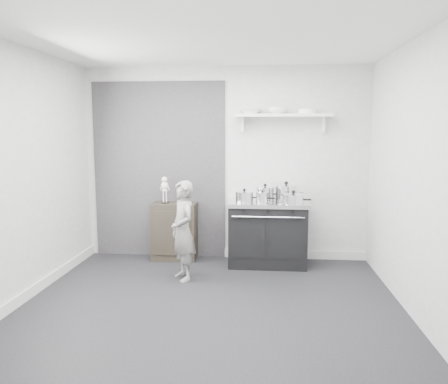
# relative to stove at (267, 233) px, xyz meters

# --- Properties ---
(ground) EXTENTS (4.00, 4.00, 0.00)m
(ground) POSITION_rel_stove_xyz_m (-0.61, -1.48, -0.44)
(ground) COLOR black
(ground) RESTS_ON ground
(room_shell) EXTENTS (4.02, 3.62, 2.71)m
(room_shell) POSITION_rel_stove_xyz_m (-0.70, -1.33, 1.20)
(room_shell) COLOR #B3B3B1
(room_shell) RESTS_ON ground
(wall_shelf) EXTENTS (1.30, 0.26, 0.24)m
(wall_shelf) POSITION_rel_stove_xyz_m (0.19, 0.20, 1.57)
(wall_shelf) COLOR white
(wall_shelf) RESTS_ON room_shell
(stove) EXTENTS (1.09, 0.68, 0.87)m
(stove) POSITION_rel_stove_xyz_m (0.00, 0.00, 0.00)
(stove) COLOR black
(stove) RESTS_ON ground
(side_cabinet) EXTENTS (0.62, 0.36, 0.81)m
(side_cabinet) POSITION_rel_stove_xyz_m (-1.31, 0.13, -0.04)
(side_cabinet) COLOR black
(side_cabinet) RESTS_ON ground
(child) EXTENTS (0.48, 0.53, 1.22)m
(child) POSITION_rel_stove_xyz_m (-1.03, -0.72, 0.17)
(child) COLOR gray
(child) RESTS_ON ground
(pot_front_left) EXTENTS (0.33, 0.24, 0.19)m
(pot_front_left) POSITION_rel_stove_xyz_m (-0.31, -0.12, 0.51)
(pot_front_left) COLOR silver
(pot_front_left) RESTS_ON stove
(pot_back_left) EXTENTS (0.33, 0.25, 0.23)m
(pot_back_left) POSITION_rel_stove_xyz_m (-0.04, 0.10, 0.53)
(pot_back_left) COLOR silver
(pot_back_left) RESTS_ON stove
(pot_back_right) EXTENTS (0.39, 0.30, 0.26)m
(pot_back_right) POSITION_rel_stove_xyz_m (0.25, 0.12, 0.54)
(pot_back_right) COLOR silver
(pot_back_right) RESTS_ON stove
(pot_front_right) EXTENTS (0.37, 0.28, 0.18)m
(pot_front_right) POSITION_rel_stove_xyz_m (0.32, -0.20, 0.50)
(pot_front_right) COLOR silver
(pot_front_right) RESTS_ON stove
(pot_front_center) EXTENTS (0.26, 0.17, 0.17)m
(pot_front_center) POSITION_rel_stove_xyz_m (-0.08, -0.13, 0.50)
(pot_front_center) COLOR silver
(pot_front_center) RESTS_ON stove
(skeleton_full) EXTENTS (0.12, 0.08, 0.43)m
(skeleton_full) POSITION_rel_stove_xyz_m (-1.44, 0.13, 0.58)
(skeleton_full) COLOR silver
(skeleton_full) RESTS_ON side_cabinet
(skeleton_torso) EXTENTS (0.10, 0.07, 0.37)m
(skeleton_torso) POSITION_rel_stove_xyz_m (-1.16, 0.13, 0.55)
(skeleton_torso) COLOR silver
(skeleton_torso) RESTS_ON side_cabinet
(bowl_large) EXTENTS (0.30, 0.30, 0.07)m
(bowl_large) POSITION_rel_stove_xyz_m (-0.25, 0.19, 1.64)
(bowl_large) COLOR white
(bowl_large) RESTS_ON wall_shelf
(bowl_small) EXTENTS (0.27, 0.27, 0.08)m
(bowl_small) POSITION_rel_stove_xyz_m (0.11, 0.19, 1.64)
(bowl_small) COLOR white
(bowl_small) RESTS_ON wall_shelf
(plate_stack) EXTENTS (0.25, 0.25, 0.06)m
(plate_stack) POSITION_rel_stove_xyz_m (0.51, 0.19, 1.63)
(plate_stack) COLOR white
(plate_stack) RESTS_ON wall_shelf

